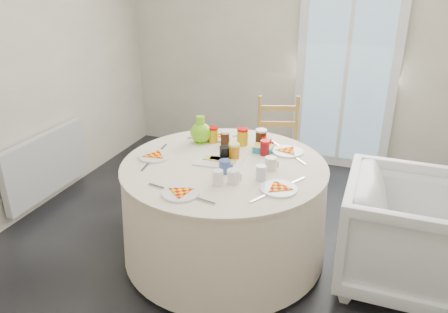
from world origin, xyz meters
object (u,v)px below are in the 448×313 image
(table, at_px, (224,210))
(wooden_chair, at_px, (278,146))
(radiator, at_px, (47,164))
(armchair, at_px, (409,234))
(green_pitcher, at_px, (201,127))

(table, relative_size, wooden_chair, 1.60)
(radiator, xyz_separation_m, armchair, (3.00, -0.08, 0.01))
(radiator, distance_m, table, 1.76)
(wooden_chair, xyz_separation_m, green_pitcher, (-0.43, -0.79, 0.40))
(radiator, height_order, table, table)
(radiator, xyz_separation_m, table, (1.75, -0.19, -0.01))
(table, relative_size, armchair, 1.73)
(table, bearing_deg, radiator, 173.72)
(armchair, bearing_deg, green_pitcher, 82.88)
(wooden_chair, bearing_deg, radiator, -172.55)
(radiator, distance_m, wooden_chair, 2.08)
(radiator, distance_m, green_pitcher, 1.53)
(table, height_order, green_pitcher, green_pitcher)
(armchair, height_order, green_pitcher, green_pitcher)
(wooden_chair, bearing_deg, armchair, -59.70)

